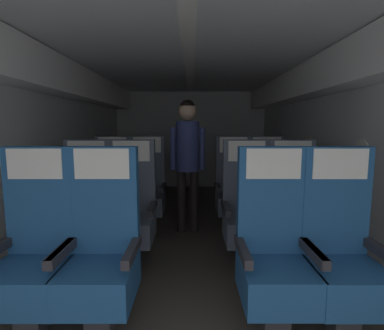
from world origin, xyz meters
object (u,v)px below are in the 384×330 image
at_px(seat_c_left_window, 114,191).
at_px(seat_c_right_aisle, 268,191).
at_px(seat_c_right_window, 235,191).
at_px(seat_a_left_window, 35,255).
at_px(seat_b_right_window, 248,212).
at_px(seat_b_right_aisle, 295,213).
at_px(seat_c_left_aisle, 148,191).
at_px(seat_a_right_aisle, 343,256).
at_px(seat_a_right_window, 275,255).
at_px(seat_b_left_aisle, 132,212).
at_px(seat_b_left_window, 87,212).
at_px(flight_attendant, 189,151).
at_px(seat_a_left_aisle, 103,255).

bearing_deg(seat_c_left_window, seat_c_right_aisle, 0.22).
bearing_deg(seat_c_right_window, seat_a_left_window, -128.75).
bearing_deg(seat_b_right_window, seat_c_right_window, 89.78).
relative_size(seat_b_right_aisle, seat_c_right_aisle, 1.00).
height_order(seat_b_right_window, seat_c_left_aisle, same).
bearing_deg(seat_c_left_window, seat_b_right_aisle, -25.64).
distance_m(seat_a_right_aisle, seat_c_right_window, 2.00).
distance_m(seat_a_right_window, seat_b_left_aisle, 1.49).
bearing_deg(seat_b_left_window, seat_c_left_window, 89.92).
xyz_separation_m(seat_a_right_aisle, seat_b_left_aisle, (-1.56, 0.98, 0.00)).
height_order(seat_a_left_window, seat_a_right_aisle, same).
relative_size(seat_a_left_window, seat_c_left_aisle, 1.00).
bearing_deg(seat_c_left_window, flight_attendant, -6.59).
xyz_separation_m(seat_c_left_window, flight_attendant, (0.98, -0.11, 0.52)).
height_order(seat_a_left_window, flight_attendant, flight_attendant).
bearing_deg(seat_c_right_window, seat_c_left_aisle, -179.59).
distance_m(seat_a_left_window, seat_b_left_aisle, 1.07).
bearing_deg(seat_a_left_aisle, seat_a_right_aisle, -0.12).
height_order(seat_a_right_window, flight_attendant, flight_attendant).
bearing_deg(flight_attendant, seat_c_left_aisle, 160.07).
distance_m(seat_a_right_aisle, flight_attendant, 2.15).
bearing_deg(seat_b_left_window, seat_b_left_aisle, 0.82).
bearing_deg(flight_attendant, seat_b_right_aisle, -45.98).
bearing_deg(seat_c_right_aisle, seat_b_right_aisle, -89.36).
xyz_separation_m(seat_a_left_aisle, seat_b_right_aisle, (1.57, 0.96, 0.00)).
distance_m(seat_b_left_aisle, seat_b_right_aisle, 1.58).
distance_m(seat_c_left_window, seat_c_right_window, 1.57).
distance_m(seat_b_right_aisle, seat_c_right_window, 1.08).
bearing_deg(seat_a_left_window, seat_a_right_aisle, -0.05).
bearing_deg(seat_a_right_aisle, seat_b_left_aisle, 147.81).
xyz_separation_m(seat_a_right_aisle, seat_b_right_aisle, (0.01, 0.97, 0.00)).
bearing_deg(seat_c_right_aisle, seat_c_left_window, -179.78).
height_order(seat_a_right_window, seat_c_right_aisle, same).
distance_m(seat_b_left_window, seat_b_right_window, 1.57).
distance_m(seat_c_left_aisle, seat_c_right_window, 1.12).
bearing_deg(seat_c_right_window, seat_b_right_aisle, -65.87).
bearing_deg(seat_a_right_aisle, seat_b_right_window, 113.76).
bearing_deg(seat_c_right_window, seat_b_left_window, -148.15).
xyz_separation_m(seat_b_left_aisle, flight_attendant, (0.54, 0.84, 0.52)).
height_order(seat_b_right_window, seat_c_right_aisle, same).
xyz_separation_m(seat_a_left_aisle, seat_c_left_aisle, (0.01, 1.94, 0.00)).
distance_m(seat_a_right_aisle, seat_b_left_window, 2.23).
xyz_separation_m(seat_b_left_window, seat_c_right_aisle, (2.00, 0.96, 0.00)).
distance_m(seat_a_left_window, seat_c_right_aisle, 2.78).
relative_size(seat_a_left_aisle, seat_c_right_window, 1.00).
bearing_deg(seat_b_left_aisle, flight_attendant, 57.13).
xyz_separation_m(seat_a_right_window, seat_c_right_aisle, (0.44, 1.93, 0.00)).
bearing_deg(seat_a_left_aisle, seat_b_right_window, 41.04).
relative_size(seat_b_left_window, seat_c_right_aisle, 1.00).
xyz_separation_m(seat_a_right_window, seat_b_left_aisle, (-1.13, 0.98, 0.00)).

